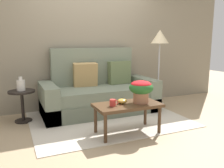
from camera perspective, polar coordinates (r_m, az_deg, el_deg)
ground_plane at (r=3.89m, az=-0.14°, el=-9.22°), size 14.00×14.00×0.00m
wall_back at (r=4.72m, az=-5.72°, el=10.59°), size 6.40×0.12×2.65m
area_rug at (r=4.05m, az=-1.21°, el=-8.35°), size 2.52×1.97×0.01m
couch at (r=4.37m, az=-3.22°, el=-2.32°), size 2.09×0.93×1.18m
coffee_table at (r=3.32m, az=3.81°, el=-5.73°), size 0.94×0.49×0.44m
side_table at (r=4.07m, az=-21.07°, el=-3.73°), size 0.42×0.42×0.52m
floor_lamp at (r=4.80m, az=11.55°, el=9.92°), size 0.36×0.36×1.53m
potted_plant at (r=3.34m, az=7.11°, el=-1.16°), size 0.35×0.35×0.32m
coffee_mug at (r=3.17m, az=0.22°, el=-4.60°), size 0.13×0.08×0.09m
snack_bowl at (r=3.30m, az=2.51°, el=-4.16°), size 0.14×0.14×0.07m
table_vase at (r=4.03m, az=-21.35°, el=-0.21°), size 0.13×0.13×0.23m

